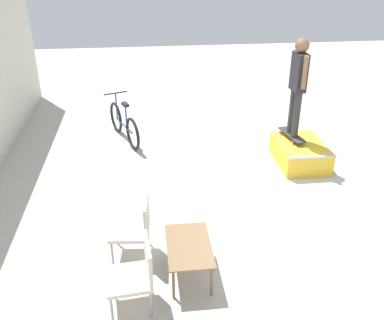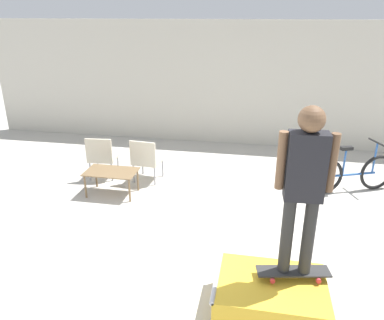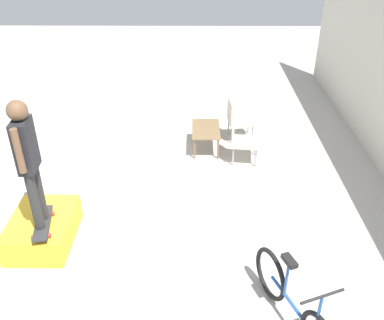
{
  "view_description": "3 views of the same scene",
  "coord_description": "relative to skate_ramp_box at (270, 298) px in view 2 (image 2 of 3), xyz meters",
  "views": [
    {
      "loc": [
        -5.81,
        1.9,
        3.89
      ],
      "look_at": [
        0.24,
        1.2,
        0.75
      ],
      "focal_mm": 40.0,
      "sensor_mm": 36.0,
      "label": 1
    },
    {
      "loc": [
        1.07,
        -4.42,
        3.16
      ],
      "look_at": [
        0.01,
        1.24,
        0.87
      ],
      "focal_mm": 35.0,
      "sensor_mm": 36.0,
      "label": 2
    },
    {
      "loc": [
        6.23,
        1.23,
        4.35
      ],
      "look_at": [
        0.18,
        1.18,
        0.73
      ],
      "focal_mm": 40.0,
      "sensor_mm": 36.0,
      "label": 3
    }
  ],
  "objects": [
    {
      "name": "ground_plane",
      "position": [
        -1.31,
        1.04,
        -0.21
      ],
      "size": [
        24.0,
        24.0,
        0.0
      ],
      "primitive_type": "plane",
      "color": "#B7B2A8"
    },
    {
      "name": "house_wall_back",
      "position": [
        -1.31,
        5.8,
        1.29
      ],
      "size": [
        12.0,
        0.06,
        3.0
      ],
      "color": "beige",
      "rests_on": "ground_plane"
    },
    {
      "name": "skate_ramp_box",
      "position": [
        0.0,
        0.0,
        0.0
      ],
      "size": [
        1.22,
        0.88,
        0.45
      ],
      "color": "gold",
      "rests_on": "ground_plane"
    },
    {
      "name": "skateboard_on_ramp",
      "position": [
        0.23,
        0.12,
        0.3
      ],
      "size": [
        0.82,
        0.36,
        0.07
      ],
      "rotation": [
        0.0,
        0.0,
        0.19
      ],
      "color": "#2D2D2D",
      "rests_on": "skate_ramp_box"
    },
    {
      "name": "person_skater",
      "position": [
        0.23,
        0.12,
        1.41
      ],
      "size": [
        0.57,
        0.26,
        1.84
      ],
      "rotation": [
        0.0,
        0.0,
        0.05
      ],
      "color": "#2D2D2D",
      "rests_on": "skateboard_on_ramp"
    },
    {
      "name": "coffee_table",
      "position": [
        -2.84,
        2.48,
        0.19
      ],
      "size": [
        0.94,
        0.56,
        0.46
      ],
      "color": "brown",
      "rests_on": "ground_plane"
    },
    {
      "name": "patio_chair_left",
      "position": [
        -3.3,
        3.14,
        0.27
      ],
      "size": [
        0.57,
        0.57,
        0.88
      ],
      "rotation": [
        0.0,
        0.0,
        3.23
      ],
      "color": "#99999E",
      "rests_on": "ground_plane"
    },
    {
      "name": "patio_chair_right",
      "position": [
        -2.38,
        3.14,
        0.27
      ],
      "size": [
        0.57,
        0.57,
        0.88
      ],
      "rotation": [
        0.0,
        0.0,
        3.04
      ],
      "color": "#99999E",
      "rests_on": "ground_plane"
    },
    {
      "name": "bicycle",
      "position": [
        1.51,
        3.41,
        0.15
      ],
      "size": [
        1.64,
        0.74,
        0.96
      ],
      "rotation": [
        0.0,
        0.0,
        0.37
      ],
      "color": "black",
      "rests_on": "ground_plane"
    }
  ]
}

